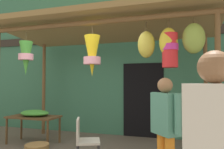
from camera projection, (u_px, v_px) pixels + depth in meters
shop_facade at (111, 56)px, 6.32m from camera, size 11.09×0.29×4.52m
market_stall_canopy at (107, 34)px, 4.70m from camera, size 4.85×2.18×2.88m
display_table at (34, 119)px, 5.24m from camera, size 1.23×0.61×0.66m
flower_heap_on_table at (35, 113)px, 5.22m from camera, size 0.72×0.51×0.15m
folding_chair at (84, 138)px, 3.78m from camera, size 0.52×0.52×0.84m
parked_bicycle at (207, 149)px, 3.65m from camera, size 1.71×0.56×0.92m
passerby_at_right at (165, 124)px, 2.97m from camera, size 0.43×0.47×1.54m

